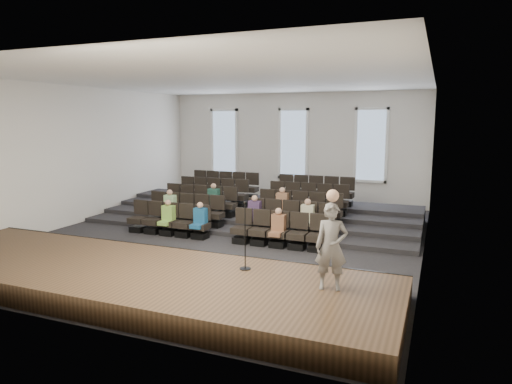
{
  "coord_description": "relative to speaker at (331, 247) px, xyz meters",
  "views": [
    {
      "loc": [
        6.28,
        -13.14,
        3.76
      ],
      "look_at": [
        0.77,
        0.5,
        1.44
      ],
      "focal_mm": 32.0,
      "sensor_mm": 36.0,
      "label": 1
    }
  ],
  "objects": [
    {
      "name": "speaker",
      "position": [
        0.0,
        0.0,
        0.0
      ],
      "size": [
        0.7,
        0.54,
        1.7
      ],
      "primitive_type": "imported",
      "rotation": [
        0.0,
        0.0,
        0.23
      ],
      "color": "#64615E",
      "rests_on": "stage"
    },
    {
      "name": "wall_back",
      "position": [
        -4.44,
        11.72,
        1.15
      ],
      "size": [
        12.0,
        0.04,
        5.0
      ],
      "primitive_type": "cube",
      "color": "silver",
      "rests_on": "ground"
    },
    {
      "name": "mic_stand",
      "position": [
        -2.02,
        0.48,
        -0.4
      ],
      "size": [
        0.26,
        0.26,
        1.53
      ],
      "color": "black",
      "rests_on": "stage"
    },
    {
      "name": "stage",
      "position": [
        -4.44,
        -0.4,
        -1.1
      ],
      "size": [
        11.8,
        3.6,
        0.5
      ],
      "primitive_type": "cube",
      "color": "#442F1D",
      "rests_on": "ground"
    },
    {
      "name": "audience",
      "position": [
        -4.44,
        5.02,
        -0.54
      ],
      "size": [
        5.45,
        2.64,
        1.1
      ],
      "color": "#89BF4C",
      "rests_on": "seating_rows"
    },
    {
      "name": "ceiling",
      "position": [
        -4.44,
        4.7,
        3.66
      ],
      "size": [
        12.0,
        14.0,
        0.02
      ],
      "primitive_type": "cube",
      "color": "white",
      "rests_on": "ground"
    },
    {
      "name": "stage_lip",
      "position": [
        -4.44,
        1.37,
        -1.1
      ],
      "size": [
        11.8,
        0.06,
        0.52
      ],
      "primitive_type": "cube",
      "color": "black",
      "rests_on": "ground"
    },
    {
      "name": "wall_left",
      "position": [
        -10.46,
        4.7,
        1.15
      ],
      "size": [
        0.04,
        14.0,
        5.0
      ],
      "primitive_type": "cube",
      "color": "silver",
      "rests_on": "ground"
    },
    {
      "name": "risers",
      "position": [
        -4.44,
        7.87,
        -1.16
      ],
      "size": [
        11.8,
        4.8,
        0.6
      ],
      "color": "black",
      "rests_on": "ground"
    },
    {
      "name": "wall_right",
      "position": [
        1.58,
        4.7,
        1.15
      ],
      "size": [
        0.04,
        14.0,
        5.0
      ],
      "primitive_type": "cube",
      "color": "silver",
      "rests_on": "ground"
    },
    {
      "name": "seating_rows",
      "position": [
        -4.44,
        6.24,
        -0.67
      ],
      "size": [
        6.8,
        4.7,
        1.67
      ],
      "color": "black",
      "rests_on": "ground"
    },
    {
      "name": "ground",
      "position": [
        -4.44,
        4.7,
        -1.35
      ],
      "size": [
        14.0,
        14.0,
        0.0
      ],
      "primitive_type": "plane",
      "color": "black",
      "rests_on": "ground"
    },
    {
      "name": "wall_front",
      "position": [
        -4.44,
        -2.32,
        1.15
      ],
      "size": [
        12.0,
        0.04,
        5.0
      ],
      "primitive_type": "cube",
      "color": "silver",
      "rests_on": "ground"
    },
    {
      "name": "windows",
      "position": [
        -4.44,
        11.65,
        1.35
      ],
      "size": [
        8.44,
        0.1,
        3.24
      ],
      "color": "white",
      "rests_on": "wall_back"
    }
  ]
}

